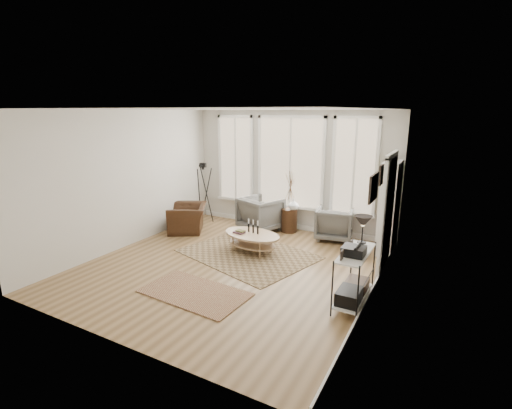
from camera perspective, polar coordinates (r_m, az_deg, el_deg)
The scene contains 17 objects.
room at distance 6.74m, azimuth -3.67°, elevation 1.81°, with size 5.50×5.54×2.90m.
bay_window at distance 9.07m, azimuth 5.29°, elevation 6.15°, with size 4.14×0.12×2.24m.
door at distance 6.99m, azimuth 19.61°, elevation -1.12°, with size 0.09×1.06×2.22m.
bookcase at distance 8.08m, azimuth 19.83°, elevation -0.36°, with size 0.31×0.85×2.06m.
low_shelf at distance 5.87m, azimuth 14.93°, elevation -9.99°, with size 0.38×1.08×1.30m.
wall_art at distance 5.46m, azimuth 17.92°, elevation 3.02°, with size 0.04×0.88×0.44m.
rug_main at distance 7.71m, azimuth -1.26°, elevation -7.61°, with size 2.54×1.91×0.01m, color brown.
rug_runner at distance 6.25m, azimuth -9.41°, elevation -13.20°, with size 1.73×0.96×0.01m, color brown.
coffee_table at distance 7.73m, azimuth -0.67°, elevation -5.11°, with size 1.38×0.99×0.58m.
armchair_left at distance 9.11m, azimuth 0.74°, elevation -1.42°, with size 0.89×0.92×0.83m, color #605F5B.
armchair_right at distance 8.66m, azimuth 11.97°, elevation -2.89°, with size 0.79×0.82×0.74m, color #605F5B.
side_table at distance 8.93m, azimuth 5.18°, elevation 0.58°, with size 0.38×0.38×1.62m.
vase at distance 8.87m, azimuth 5.79°, elevation 0.00°, with size 0.24×0.24×0.25m, color silver.
accent_chair at distance 9.23m, azimuth -10.45°, elevation -2.05°, with size 0.87×1.00×0.65m, color #372012.
tripod_camera at distance 9.78m, azimuth -8.01°, elevation 1.40°, with size 0.55×0.55×1.57m.
book_stack_near at distance 7.92m, azimuth 15.95°, elevation -6.89°, with size 0.23×0.29×0.19m, color maroon.
book_stack_far at distance 7.81m, azimuth 15.72°, elevation -7.35°, with size 0.18×0.23×0.15m, color maroon.
Camera 1 is at (3.53, -5.55, 2.87)m, focal length 26.00 mm.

